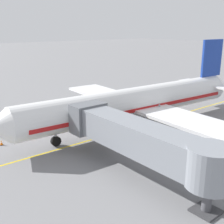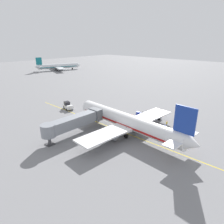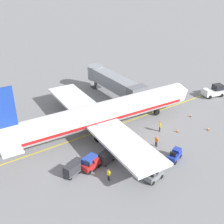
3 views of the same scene
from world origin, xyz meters
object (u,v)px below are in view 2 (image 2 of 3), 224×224
(safety_cone_nose_right, at_px, (110,110))
(safety_cone_nose_left, at_px, (116,115))
(baggage_tug_spare, at_px, (163,128))
(jet_bridge, at_px, (73,122))
(ground_crew_wing_walker, at_px, (117,116))
(baggage_cart_tail_end, at_px, (172,131))
(distant_taxiing_airliner, at_px, (58,66))
(baggage_cart_second_in_train, at_px, (154,125))
(baggage_tug_trailing, at_px, (140,114))
(baggage_cart_third_in_train, at_px, (162,128))
(pushback_tractor, at_px, (68,106))
(safety_cone_wing_tip, at_px, (97,113))
(parked_airliner, at_px, (127,121))
(ground_crew_loader, at_px, (167,123))
(ground_crew_marshaller, at_px, (132,117))
(baggage_cart_front, at_px, (145,122))
(baggage_tug_lead, at_px, (157,117))

(safety_cone_nose_right, bearing_deg, safety_cone_nose_left, -118.16)
(baggage_tug_spare, relative_size, safety_cone_nose_right, 4.62)
(jet_bridge, distance_m, ground_crew_wing_walker, 15.24)
(baggage_cart_tail_end, distance_m, safety_cone_nose_left, 18.97)
(distant_taxiing_airliner, bearing_deg, baggage_cart_second_in_train, -111.43)
(safety_cone_nose_right, relative_size, distant_taxiing_airliner, 0.02)
(baggage_tug_trailing, bearing_deg, baggage_cart_third_in_train, -116.15)
(pushback_tractor, height_order, baggage_tug_spare, pushback_tractor)
(safety_cone_nose_left, xyz_separation_m, safety_cone_wing_tip, (-2.36, 5.76, 0.00))
(parked_airliner, relative_size, safety_cone_nose_right, 63.28)
(baggage_tug_trailing, distance_m, ground_crew_wing_walker, 7.57)
(baggage_cart_second_in_train, bearing_deg, ground_crew_loader, -28.96)
(parked_airliner, relative_size, distant_taxiing_airliner, 1.08)
(parked_airliner, relative_size, baggage_tug_spare, 13.69)
(baggage_tug_spare, distance_m, ground_crew_wing_walker, 14.16)
(baggage_tug_spare, xyz_separation_m, ground_crew_loader, (3.18, 0.59, 0.24))
(baggage_tug_spare, height_order, safety_cone_nose_left, baggage_tug_spare)
(baggage_tug_trailing, distance_m, ground_crew_marshaller, 3.85)
(safety_cone_nose_right, bearing_deg, pushback_tractor, 125.20)
(pushback_tractor, distance_m, ground_crew_wing_walker, 19.23)
(baggage_tug_trailing, xyz_separation_m, distant_taxiing_airliner, (39.32, 104.40, 2.31))
(baggage_cart_third_in_train, bearing_deg, baggage_cart_front, 85.25)
(jet_bridge, bearing_deg, baggage_tug_spare, -41.74)
(baggage_cart_front, height_order, ground_crew_loader, ground_crew_loader)
(parked_airliner, distance_m, safety_cone_wing_tip, 16.91)
(baggage_cart_third_in_train, bearing_deg, safety_cone_nose_left, 89.25)
(baggage_tug_trailing, height_order, distant_taxiing_airliner, distant_taxiing_airliner)
(ground_crew_marshaller, bearing_deg, baggage_cart_second_in_train, -97.09)
(pushback_tractor, bearing_deg, ground_crew_marshaller, -72.18)
(pushback_tractor, distance_m, baggage_cart_tail_end, 35.97)
(baggage_tug_trailing, distance_m, ground_crew_loader, 10.12)
(jet_bridge, relative_size, baggage_cart_second_in_train, 5.71)
(baggage_cart_second_in_train, distance_m, distant_taxiing_airliner, 120.93)
(baggage_cart_front, relative_size, ground_crew_wing_walker, 1.76)
(distant_taxiing_airliner, bearing_deg, safety_cone_nose_left, -114.16)
(baggage_tug_lead, distance_m, baggage_cart_tail_end, 10.50)
(baggage_tug_lead, xyz_separation_m, distant_taxiing_airliner, (37.80, 109.49, 2.31))
(baggage_cart_second_in_train, height_order, ground_crew_marshaller, ground_crew_marshaller)
(parked_airliner, xyz_separation_m, safety_cone_nose_right, (9.49, 14.81, -2.90))
(pushback_tractor, bearing_deg, distant_taxiing_airliner, 58.56)
(baggage_cart_front, bearing_deg, ground_crew_wing_walker, 103.29)
(baggage_cart_third_in_train, distance_m, ground_crew_wing_walker, 14.07)
(safety_cone_nose_left, xyz_separation_m, safety_cone_nose_right, (2.45, 4.57, 0.00))
(pushback_tractor, relative_size, baggage_cart_third_in_train, 1.62)
(safety_cone_nose_right, bearing_deg, baggage_tug_lead, -75.24)
(baggage_cart_third_in_train, bearing_deg, baggage_tug_lead, 39.19)
(baggage_cart_tail_end, height_order, safety_cone_nose_right, baggage_cart_tail_end)
(safety_cone_nose_left, bearing_deg, baggage_tug_trailing, -48.72)
(baggage_tug_lead, bearing_deg, baggage_cart_tail_end, -128.66)
(baggage_tug_lead, xyz_separation_m, ground_crew_wing_walker, (-8.26, 8.52, 0.24))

